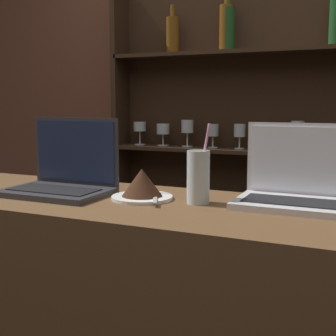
{
  "coord_description": "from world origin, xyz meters",
  "views": [
    {
      "loc": [
        0.56,
        -0.94,
        1.34
      ],
      "look_at": [
        0.01,
        0.28,
        1.15
      ],
      "focal_mm": 50.0,
      "sensor_mm": 36.0,
      "label": 1
    }
  ],
  "objects": [
    {
      "name": "back_shelf",
      "position": [
        -0.09,
        1.43,
        1.05
      ],
      "size": [
        1.42,
        0.18,
        1.98
      ],
      "color": "#332114",
      "rests_on": "ground_plane"
    },
    {
      "name": "back_wall",
      "position": [
        0.0,
        1.51,
        1.35
      ],
      "size": [
        7.0,
        0.06,
        2.7
      ],
      "color": "brown",
      "rests_on": "ground_plane"
    },
    {
      "name": "laptop_far",
      "position": [
        0.37,
        0.39,
        1.1
      ],
      "size": [
        0.35,
        0.22,
        0.23
      ],
      "color": "silver",
      "rests_on": "bar_counter"
    },
    {
      "name": "water_glass",
      "position": [
        0.09,
        0.3,
        1.13
      ],
      "size": [
        0.07,
        0.07,
        0.23
      ],
      "color": "silver",
      "rests_on": "bar_counter"
    },
    {
      "name": "cake_plate",
      "position": [
        -0.08,
        0.28,
        1.09
      ],
      "size": [
        0.18,
        0.19,
        0.09
      ],
      "color": "white",
      "rests_on": "bar_counter"
    },
    {
      "name": "laptop_near",
      "position": [
        -0.36,
        0.27,
        1.1
      ],
      "size": [
        0.33,
        0.22,
        0.24
      ],
      "color": "#333338",
      "rests_on": "bar_counter"
    }
  ]
}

